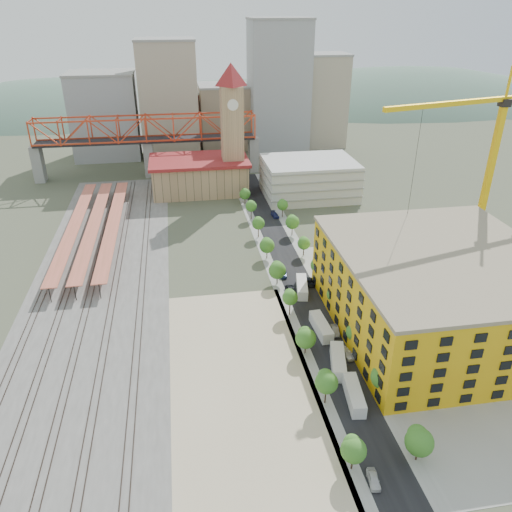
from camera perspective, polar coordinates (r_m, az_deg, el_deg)
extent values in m
plane|color=#474C38|center=(127.36, -1.78, -4.68)|extent=(400.00, 400.00, 0.00)
cube|color=#605E59|center=(143.54, -17.15, -2.07)|extent=(36.00, 165.00, 0.06)
cube|color=tan|center=(101.67, -1.63, -14.08)|extent=(28.00, 67.00, 0.06)
cube|color=black|center=(142.70, 3.78, -1.00)|extent=(12.00, 170.00, 0.06)
cube|color=gray|center=(141.66, 1.61, -1.17)|extent=(3.00, 170.00, 0.04)
cube|color=gray|center=(143.95, 5.92, -0.83)|extent=(3.00, 170.00, 0.04)
cube|color=gray|center=(124.76, 20.68, -7.37)|extent=(50.00, 90.00, 0.06)
cube|color=#382B23|center=(146.50, -22.85, -2.41)|extent=(0.12, 160.00, 0.18)
cube|color=#382B23|center=(146.15, -22.30, -2.37)|extent=(0.12, 160.00, 0.18)
cube|color=#382B23|center=(145.10, -20.56, -2.26)|extent=(0.12, 160.00, 0.18)
cube|color=#382B23|center=(144.80, -20.00, -2.22)|extent=(0.12, 160.00, 0.18)
cube|color=#382B23|center=(143.94, -18.23, -2.10)|extent=(0.12, 160.00, 0.18)
cube|color=#382B23|center=(143.69, -17.66, -2.06)|extent=(0.12, 160.00, 0.18)
cube|color=#382B23|center=(143.01, -15.86, -1.94)|extent=(0.12, 160.00, 0.18)
cube|color=#382B23|center=(142.83, -15.29, -1.90)|extent=(0.12, 160.00, 0.18)
cube|color=#382B23|center=(142.25, -13.07, -1.74)|extent=(0.12, 160.00, 0.18)
cube|color=#382B23|center=(142.13, -12.49, -1.70)|extent=(0.12, 160.00, 0.18)
cube|color=#DC6A54|center=(168.35, -20.05, 3.35)|extent=(4.00, 80.00, 0.25)
cylinder|color=black|center=(169.10, -19.94, 2.73)|extent=(0.24, 0.24, 4.00)
cube|color=#DC6A54|center=(167.26, -18.03, 3.53)|extent=(4.00, 80.00, 0.25)
cylinder|color=black|center=(168.02, -17.94, 2.90)|extent=(0.24, 0.24, 4.00)
cube|color=#DC6A54|center=(166.39, -16.00, 3.70)|extent=(4.00, 80.00, 0.25)
cylinder|color=black|center=(167.15, -15.91, 3.07)|extent=(0.24, 0.24, 4.00)
cube|color=tan|center=(199.30, -6.46, 9.02)|extent=(36.00, 22.00, 12.00)
cube|color=maroon|center=(197.41, -6.56, 10.81)|extent=(38.00, 24.00, 1.20)
cube|color=tan|center=(194.56, -2.72, 13.01)|extent=(8.00, 8.00, 40.00)
pyramid|color=maroon|center=(189.79, -2.91, 21.24)|extent=(12.00, 12.00, 8.00)
cylinder|color=white|center=(187.67, -2.66, 16.86)|extent=(4.00, 0.30, 4.00)
cube|color=silver|center=(193.86, 6.07, 8.84)|extent=(34.00, 26.00, 14.00)
cube|color=gray|center=(227.80, -23.63, 9.63)|extent=(4.00, 6.00, 15.00)
cube|color=gray|center=(223.26, -0.31, 11.55)|extent=(4.00, 6.00, 15.00)
cube|color=gray|center=(221.01, -12.12, 10.80)|extent=(4.00, 6.00, 15.00)
cube|color=black|center=(219.00, -12.33, 12.80)|extent=(90.00, 9.00, 1.00)
cube|color=yellow|center=(118.77, 20.11, -3.97)|extent=(44.00, 50.00, 18.00)
cube|color=gray|center=(114.49, 20.84, 0.07)|extent=(44.60, 50.60, 0.80)
cube|color=#9EA0A3|center=(254.12, -16.81, 15.01)|extent=(30.00, 25.00, 38.00)
cube|color=#B2A58C|center=(246.02, -9.93, 17.03)|extent=(26.00, 22.00, 52.00)
cube|color=gray|center=(264.01, -3.69, 15.58)|extent=(24.00, 24.00, 30.00)
cube|color=#9EA0A3|center=(255.60, 2.58, 18.65)|extent=(28.00, 22.00, 60.00)
cube|color=#B2A58C|center=(267.47, 7.59, 17.08)|extent=(22.00, 20.00, 44.00)
cube|color=brown|center=(273.21, -6.93, 15.40)|extent=(20.00, 20.00, 26.00)
ellipsoid|color=#4C6B59|center=(397.12, -18.43, 5.69)|extent=(396.00, 216.00, 180.00)
ellipsoid|color=#4C6B59|center=(404.00, -0.93, 3.79)|extent=(484.00, 264.00, 220.00)
ellipsoid|color=#4C6B59|center=(428.94, 15.25, 7.39)|extent=(418.00, 228.00, 190.00)
cube|color=yellow|center=(149.82, 24.78, 6.97)|extent=(1.55, 1.55, 43.55)
cube|color=black|center=(144.63, 26.55, 15.42)|extent=(2.42, 2.42, 1.94)
cube|color=yellow|center=(131.24, 21.12, 15.91)|extent=(35.93, 10.16, 1.16)
cube|color=yellow|center=(143.96, 26.96, 17.28)|extent=(0.48, 0.48, 7.74)
cube|color=silver|center=(98.46, 11.14, -15.31)|extent=(3.82, 10.10, 2.70)
cube|color=silver|center=(105.39, 9.35, -11.81)|extent=(5.00, 10.54, 2.79)
cube|color=silver|center=(114.83, 7.45, -8.03)|extent=(3.10, 10.08, 2.73)
cube|color=silver|center=(129.36, 5.26, -3.55)|extent=(4.48, 10.22, 2.71)
imported|color=silver|center=(86.76, 13.29, -23.61)|extent=(2.23, 4.36, 1.42)
imported|color=gray|center=(102.15, 8.37, -13.71)|extent=(2.05, 4.31, 1.36)
imported|color=black|center=(129.03, 3.96, -3.94)|extent=(2.47, 4.91, 1.33)
imported|color=navy|center=(136.58, 3.12, -2.02)|extent=(2.75, 5.07, 1.39)
imported|color=white|center=(108.81, 10.38, -10.91)|extent=(2.58, 4.79, 1.55)
imported|color=gray|center=(115.22, 9.02, -8.41)|extent=(2.04, 4.55, 1.45)
imported|color=black|center=(133.08, 6.17, -3.01)|extent=(2.34, 4.79, 1.31)
imported|color=navy|center=(174.64, 2.17, 4.70)|extent=(2.52, 5.14, 1.44)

